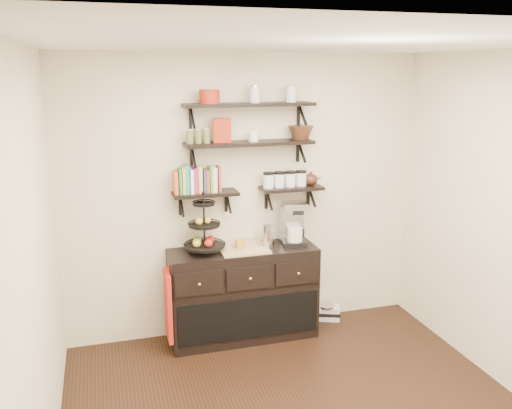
# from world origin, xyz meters

# --- Properties ---
(ceiling) EXTENTS (3.50, 3.50, 0.02)m
(ceiling) POSITION_xyz_m (0.00, 0.00, 2.70)
(ceiling) COLOR white
(ceiling) RESTS_ON back_wall
(back_wall) EXTENTS (3.50, 0.02, 2.70)m
(back_wall) POSITION_xyz_m (0.00, 1.75, 1.35)
(back_wall) COLOR #EFE4CB
(back_wall) RESTS_ON ground
(left_wall) EXTENTS (0.02, 3.50, 2.70)m
(left_wall) POSITION_xyz_m (-1.75, 0.00, 1.35)
(left_wall) COLOR #EFE4CB
(left_wall) RESTS_ON ground
(shelf_top) EXTENTS (1.20, 0.27, 0.23)m
(shelf_top) POSITION_xyz_m (0.00, 1.62, 2.23)
(shelf_top) COLOR black
(shelf_top) RESTS_ON back_wall
(shelf_mid) EXTENTS (1.20, 0.27, 0.23)m
(shelf_mid) POSITION_xyz_m (0.00, 1.62, 1.88)
(shelf_mid) COLOR black
(shelf_mid) RESTS_ON back_wall
(shelf_low_left) EXTENTS (0.60, 0.25, 0.23)m
(shelf_low_left) POSITION_xyz_m (-0.42, 1.63, 1.43)
(shelf_low_left) COLOR black
(shelf_low_left) RESTS_ON back_wall
(shelf_low_right) EXTENTS (0.60, 0.25, 0.23)m
(shelf_low_right) POSITION_xyz_m (0.42, 1.63, 1.43)
(shelf_low_right) COLOR black
(shelf_low_right) RESTS_ON back_wall
(cookbooks) EXTENTS (0.43, 0.15, 0.26)m
(cookbooks) POSITION_xyz_m (-0.47, 1.63, 1.57)
(cookbooks) COLOR #C55129
(cookbooks) RESTS_ON shelf_low_left
(glass_canisters) EXTENTS (0.43, 0.10, 0.13)m
(glass_canisters) POSITION_xyz_m (0.36, 1.63, 1.51)
(glass_canisters) COLOR silver
(glass_canisters) RESTS_ON shelf_low_right
(sideboard) EXTENTS (1.40, 0.50, 0.92)m
(sideboard) POSITION_xyz_m (-0.09, 1.51, 0.45)
(sideboard) COLOR black
(sideboard) RESTS_ON floor
(fruit_stand) EXTENTS (0.38, 0.38, 0.55)m
(fruit_stand) POSITION_xyz_m (-0.45, 1.52, 1.09)
(fruit_stand) COLOR black
(fruit_stand) RESTS_ON sideboard
(candle) EXTENTS (0.08, 0.08, 0.08)m
(candle) POSITION_xyz_m (-0.12, 1.51, 0.96)
(candle) COLOR olive
(candle) RESTS_ON sideboard
(coffee_maker) EXTENTS (0.26, 0.25, 0.42)m
(coffee_maker) POSITION_xyz_m (0.41, 1.54, 1.10)
(coffee_maker) COLOR black
(coffee_maker) RESTS_ON sideboard
(thermal_carafe) EXTENTS (0.11, 0.11, 0.22)m
(thermal_carafe) POSITION_xyz_m (0.15, 1.49, 1.01)
(thermal_carafe) COLOR silver
(thermal_carafe) RESTS_ON sideboard
(apron) EXTENTS (0.04, 0.28, 0.65)m
(apron) POSITION_xyz_m (-0.82, 1.41, 0.46)
(apron) COLOR #B12613
(apron) RESTS_ON sideboard
(radio) EXTENTS (0.30, 0.24, 0.16)m
(radio) POSITION_xyz_m (0.83, 1.64, 0.08)
(radio) COLOR silver
(radio) RESTS_ON floor
(recipe_box) EXTENTS (0.17, 0.08, 0.22)m
(recipe_box) POSITION_xyz_m (-0.26, 1.61, 2.01)
(recipe_box) COLOR #9D2612
(recipe_box) RESTS_ON shelf_mid
(walnut_bowl) EXTENTS (0.24, 0.24, 0.13)m
(walnut_bowl) POSITION_xyz_m (0.50, 1.61, 1.96)
(walnut_bowl) COLOR black
(walnut_bowl) RESTS_ON shelf_mid
(ramekins) EXTENTS (0.09, 0.09, 0.10)m
(ramekins) POSITION_xyz_m (0.04, 1.61, 1.95)
(ramekins) COLOR white
(ramekins) RESTS_ON shelf_mid
(teapot) EXTENTS (0.19, 0.15, 0.14)m
(teapot) POSITION_xyz_m (0.62, 1.63, 1.52)
(teapot) COLOR #3A1B11
(teapot) RESTS_ON shelf_low_right
(red_pot) EXTENTS (0.18, 0.18, 0.12)m
(red_pot) POSITION_xyz_m (-0.36, 1.61, 2.31)
(red_pot) COLOR #9D2612
(red_pot) RESTS_ON shelf_top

